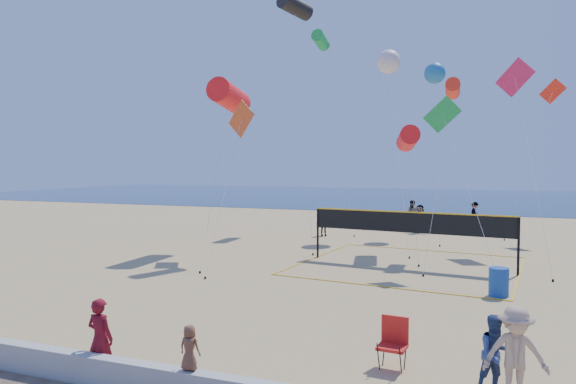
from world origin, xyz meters
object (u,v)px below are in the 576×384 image
(volleyball_net, at_px, (409,229))
(woman, at_px, (100,338))
(trash_barrel, at_px, (499,282))
(camp_chair, at_px, (393,339))

(volleyball_net, bearing_deg, woman, -100.53)
(trash_barrel, bearing_deg, volleyball_net, 129.47)
(trash_barrel, xyz_separation_m, volleyball_net, (-3.55, 4.31, 1.17))
(woman, height_order, camp_chair, woman)
(woman, xyz_separation_m, volleyball_net, (4.49, 14.51, 0.81))
(camp_chair, distance_m, volleyball_net, 11.90)
(trash_barrel, height_order, volleyball_net, volleyball_net)
(camp_chair, height_order, trash_barrel, camp_chair)
(woman, bearing_deg, volleyball_net, -105.08)
(woman, distance_m, volleyball_net, 15.21)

